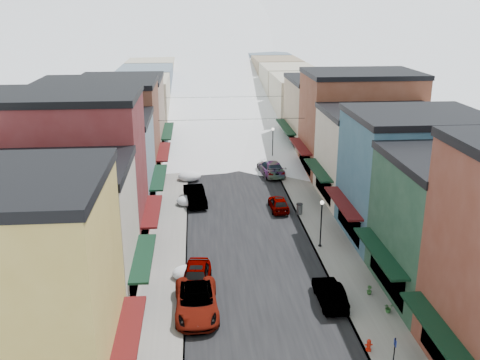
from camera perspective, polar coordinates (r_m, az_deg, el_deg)
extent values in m
cube|color=black|center=(80.76, -1.83, 5.08)|extent=(10.00, 160.00, 0.01)
cube|color=gray|center=(80.68, -6.53, 5.01)|extent=(3.20, 160.00, 0.15)
cube|color=gray|center=(81.34, 2.84, 5.22)|extent=(3.20, 160.00, 0.15)
cube|color=slate|center=(80.65, -5.43, 5.04)|extent=(0.10, 160.00, 0.15)
cube|color=slate|center=(81.15, 1.75, 5.20)|extent=(0.10, 160.00, 0.15)
cube|color=gold|center=(27.56, -24.07, -11.59)|extent=(10.00, 8.50, 11.00)
cube|color=#4E0D0E|center=(27.45, -11.88, -16.01)|extent=(1.20, 7.22, 0.15)
cube|color=beige|center=(35.23, -19.56, -6.22)|extent=(10.00, 8.00, 9.00)
cube|color=black|center=(33.63, -20.41, 1.17)|extent=(10.20, 8.20, 0.50)
cube|color=black|center=(34.76, -10.29, -8.11)|extent=(1.20, 6.80, 0.15)
cube|color=maroon|center=(42.08, -17.85, 0.13)|extent=(11.00, 8.00, 12.00)
cube|color=black|center=(40.67, -18.70, 8.53)|extent=(11.20, 8.20, 0.50)
cube|color=#4E0D0E|center=(42.05, -9.35, -3.27)|extent=(1.20, 6.80, 0.15)
cube|color=#778F9E|center=(50.44, -15.07, 1.27)|extent=(10.00, 9.00, 8.50)
cube|color=black|center=(49.35, -15.50, 6.27)|extent=(10.20, 9.20, 0.50)
cube|color=black|center=(50.04, -8.66, 0.31)|extent=(1.20, 7.65, 0.15)
cube|color=brown|center=(58.92, -14.66, 4.73)|extent=(12.00, 9.00, 10.50)
cube|color=black|center=(57.93, -15.10, 10.02)|extent=(12.20, 9.20, 0.50)
cube|color=#4E0D0E|center=(58.65, -8.14, 3.02)|extent=(1.20, 7.65, 0.15)
cube|color=#8D705C|center=(68.53, -12.47, 6.32)|extent=(10.00, 11.00, 9.50)
cube|color=black|center=(67.70, -12.76, 10.46)|extent=(10.20, 11.20, 0.50)
cube|color=black|center=(68.34, -7.71, 5.23)|extent=(1.20, 9.35, 0.15)
cube|color=black|center=(28.85, 20.59, -15.03)|extent=(1.20, 7.65, 0.15)
cube|color=#214631|center=(37.74, 22.89, -4.98)|extent=(10.00, 9.00, 9.00)
cube|color=black|center=(36.25, 23.81, 1.95)|extent=(10.20, 9.20, 0.50)
cube|color=black|center=(36.06, 14.65, -7.43)|extent=(1.20, 7.65, 0.15)
cube|color=#335C73|center=(45.17, 17.88, 0.02)|extent=(10.00, 9.00, 10.00)
cube|color=black|center=(43.89, 18.54, 6.54)|extent=(10.20, 9.20, 0.50)
cube|color=#4E0D0E|center=(43.94, 10.88, -2.40)|extent=(1.20, 7.65, 0.15)
cube|color=beige|center=(53.58, 14.72, 2.29)|extent=(11.00, 9.00, 8.50)
cube|color=black|center=(52.56, 15.12, 7.01)|extent=(11.20, 9.20, 0.50)
cube|color=black|center=(52.18, 8.30, 1.08)|extent=(1.20, 7.65, 0.15)
cube|color=brown|center=(61.72, 12.56, 5.73)|extent=(12.00, 9.00, 11.00)
cube|color=black|center=(60.77, 12.93, 11.02)|extent=(12.20, 9.20, 0.50)
cube|color=#4E0D0E|center=(60.64, 6.43, 3.60)|extent=(1.20, 7.65, 0.15)
cube|color=tan|center=(71.07, 9.39, 6.72)|extent=(10.00, 11.00, 9.00)
cube|color=black|center=(70.29, 9.59, 10.52)|extent=(10.20, 11.20, 0.50)
cube|color=black|center=(70.19, 4.87, 5.67)|extent=(1.20, 9.35, 0.15)
cube|color=gray|center=(82.24, -10.74, 7.86)|extent=(9.00, 13.00, 8.00)
cube|color=gray|center=(83.46, 6.76, 8.20)|extent=(9.00, 13.00, 8.00)
cube|color=gray|center=(95.99, -9.95, 9.37)|extent=(9.00, 13.00, 8.00)
cube|color=gray|center=(97.03, 5.13, 9.67)|extent=(9.00, 13.00, 8.00)
cube|color=gray|center=(109.80, -9.35, 10.51)|extent=(9.00, 13.00, 8.00)
cube|color=gray|center=(110.71, 3.89, 10.77)|extent=(9.00, 13.00, 8.00)
cube|color=gray|center=(123.65, -8.88, 11.39)|extent=(9.00, 13.00, 8.00)
cube|color=gray|center=(124.47, 2.91, 11.62)|extent=(9.00, 13.00, 8.00)
cube|color=silver|center=(243.86, -4.01, 15.36)|extent=(360.00, 40.00, 12.00)
cone|color=white|center=(294.65, -10.37, 17.76)|extent=(300.00, 300.00, 34.00)
cone|color=white|center=(297.88, 10.04, 17.40)|extent=(320.00, 320.00, 30.00)
cylinder|color=black|center=(59.92, -0.85, 6.48)|extent=(16.40, 0.04, 0.04)
cylinder|color=black|center=(74.64, -1.67, 8.84)|extent=(16.40, 0.04, 0.04)
imported|color=silver|center=(34.33, -4.67, -12.79)|extent=(2.78, 5.81, 1.60)
imported|color=#A4A6AC|center=(37.01, -4.70, -10.29)|extent=(2.38, 4.94, 1.63)
imported|color=black|center=(51.90, -4.81, -1.65)|extent=(2.42, 5.20, 1.65)
imported|color=gray|center=(70.13, -4.83, 3.58)|extent=(2.71, 5.24, 1.45)
imported|color=black|center=(35.74, 9.56, -11.83)|extent=(1.52, 4.27, 1.40)
imported|color=gray|center=(50.27, 4.14, -2.49)|extent=(1.68, 4.01, 1.36)
imported|color=black|center=(60.47, 3.33, 1.30)|extent=(2.94, 5.92, 1.65)
imported|color=#A7AAAF|center=(82.77, -3.34, 5.95)|extent=(2.33, 4.83, 1.59)
imported|color=silver|center=(93.02, -1.18, 7.40)|extent=(3.16, 6.33, 1.72)
cylinder|color=red|center=(31.99, 13.53, -17.17)|extent=(0.31, 0.31, 0.09)
cylinder|color=red|center=(31.86, 13.56, -16.84)|extent=(0.22, 0.22, 0.54)
sphere|color=red|center=(31.69, 13.61, -16.38)|extent=(0.24, 0.24, 0.24)
cylinder|color=red|center=(31.81, 13.58, -16.71)|extent=(0.41, 0.09, 0.09)
cylinder|color=black|center=(30.05, 16.09, -17.59)|extent=(0.06, 0.06, 2.17)
cube|color=navy|center=(29.60, 16.23, -16.35)|extent=(0.03, 0.30, 0.39)
cylinder|color=#585B5D|center=(49.21, 6.36, -3.10)|extent=(0.55, 0.55, 0.95)
cylinder|color=black|center=(49.03, 6.38, -2.56)|extent=(0.59, 0.59, 0.06)
cylinder|color=black|center=(43.26, 8.52, -6.93)|extent=(0.27, 0.27, 0.09)
cylinder|color=black|center=(42.56, 8.63, -4.81)|extent=(0.11, 0.11, 3.57)
sphere|color=white|center=(41.85, 8.75, -2.39)|extent=(0.32, 0.32, 0.32)
cylinder|color=black|center=(65.65, 3.47, 2.11)|extent=(0.29, 0.29, 0.10)
cylinder|color=black|center=(65.16, 3.50, 3.68)|extent=(0.11, 0.11, 3.82)
sphere|color=white|center=(64.67, 3.54, 5.44)|extent=(0.34, 0.34, 0.34)
imported|color=#316D31|center=(35.48, 15.55, -13.01)|extent=(0.68, 0.65, 0.60)
imported|color=#33642E|center=(37.12, 13.63, -11.34)|extent=(0.42, 0.42, 0.61)
ellipsoid|color=white|center=(38.36, -5.61, -9.83)|extent=(2.17, 1.83, 0.92)
ellipsoid|color=white|center=(39.52, -5.29, -9.29)|extent=(0.93, 0.83, 0.46)
ellipsoid|color=white|center=(51.51, -5.47, -2.21)|extent=(2.37, 2.01, 1.00)
ellipsoid|color=white|center=(52.72, -5.23, -2.00)|extent=(1.01, 0.91, 0.51)
ellipsoid|color=white|center=(58.66, -5.42, 0.41)|extent=(2.52, 2.13, 1.06)
ellipsoid|color=white|center=(59.88, -5.22, 0.52)|extent=(1.08, 0.97, 0.54)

